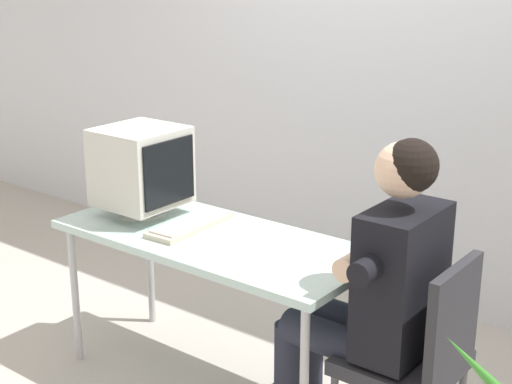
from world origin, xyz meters
The scene contains 7 objects.
ground_plane centered at (0.00, 0.00, 0.00)m, with size 12.00×12.00×0.00m, color #B2ADA3.
wall_back centered at (0.30, 1.40, 1.50)m, with size 8.00×0.10×3.00m, color silver.
desk centered at (0.00, 0.00, 0.68)m, with size 1.47×0.63×0.74m.
crt_monitor centered at (-0.45, 0.01, 0.97)m, with size 0.37×0.37×0.43m.
keyboard centered at (-0.15, 0.02, 0.75)m, with size 0.18×0.47×0.03m.
office_chair centered at (1.01, 0.02, 0.49)m, with size 0.43×0.43×0.88m.
person_seated centered at (0.81, 0.02, 0.71)m, with size 0.74×0.60×1.31m.
Camera 1 is at (2.07, -2.37, 1.93)m, focal length 52.91 mm.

